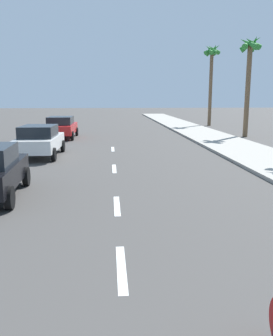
{
  "coord_description": "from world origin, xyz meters",
  "views": [
    {
      "loc": [
        -0.17,
        0.91,
        2.95
      ],
      "look_at": [
        0.53,
        10.13,
        1.1
      ],
      "focal_mm": 37.94,
      "sensor_mm": 36.0,
      "label": 1
    }
  ],
  "objects_px": {
    "palm_tree_far": "(249,61)",
    "parked_car_red": "(61,127)",
    "palm_tree_distant": "(212,63)",
    "parked_car_white": "(40,140)"
  },
  "relations": [
    {
      "from": "palm_tree_far",
      "to": "parked_car_red",
      "type": "bearing_deg",
      "value": 179.35
    },
    {
      "from": "palm_tree_far",
      "to": "palm_tree_distant",
      "type": "bearing_deg",
      "value": 88.73
    },
    {
      "from": "parked_car_white",
      "to": "parked_car_red",
      "type": "distance_m",
      "value": 8.18
    },
    {
      "from": "palm_tree_distant",
      "to": "parked_car_white",
      "type": "bearing_deg",
      "value": -126.7
    },
    {
      "from": "parked_car_white",
      "to": "palm_tree_far",
      "type": "height_order",
      "value": "palm_tree_far"
    },
    {
      "from": "parked_car_white",
      "to": "parked_car_red",
      "type": "xyz_separation_m",
      "value": [
        -0.01,
        8.18,
        0.0
      ]
    },
    {
      "from": "palm_tree_distant",
      "to": "palm_tree_far",
      "type": "bearing_deg",
      "value": -91.27
    },
    {
      "from": "parked_car_red",
      "to": "palm_tree_distant",
      "type": "bearing_deg",
      "value": 37.71
    },
    {
      "from": "parked_car_white",
      "to": "parked_car_red",
      "type": "bearing_deg",
      "value": 91.02
    },
    {
      "from": "palm_tree_far",
      "to": "palm_tree_distant",
      "type": "xyz_separation_m",
      "value": [
        0.24,
        10.68,
        0.84
      ]
    }
  ]
}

